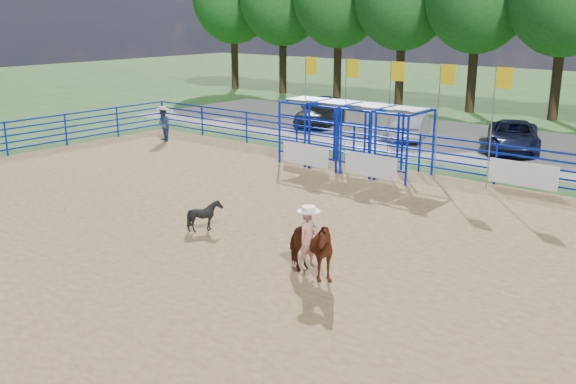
% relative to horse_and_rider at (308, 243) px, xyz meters
% --- Properties ---
extents(ground, '(120.00, 120.00, 0.00)m').
position_rel_horse_and_rider_xyz_m(ground, '(-2.91, 0.83, -0.87)').
color(ground, '#355D25').
rests_on(ground, ground).
extents(arena_dirt, '(30.00, 20.00, 0.02)m').
position_rel_horse_and_rider_xyz_m(arena_dirt, '(-2.91, 0.83, -0.86)').
color(arena_dirt, olive).
rests_on(arena_dirt, ground).
extents(gravel_strip, '(40.00, 10.00, 0.01)m').
position_rel_horse_and_rider_xyz_m(gravel_strip, '(-2.91, 17.83, -0.86)').
color(gravel_strip, gray).
rests_on(gravel_strip, ground).
extents(horse_and_rider, '(1.86, 1.14, 2.39)m').
position_rel_horse_and_rider_xyz_m(horse_and_rider, '(0.00, 0.00, 0.00)').
color(horse_and_rider, maroon).
rests_on(horse_and_rider, arena_dirt).
extents(calf, '(0.94, 0.87, 0.89)m').
position_rel_horse_and_rider_xyz_m(calf, '(-4.24, 0.79, -0.40)').
color(calf, black).
rests_on(calf, arena_dirt).
extents(spectator_cowboy, '(0.94, 0.84, 1.63)m').
position_rel_horse_and_rider_xyz_m(spectator_cowboy, '(-15.21, 8.60, -0.02)').
color(spectator_cowboy, navy).
rests_on(spectator_cowboy, arena_dirt).
extents(car_a, '(3.33, 5.06, 1.60)m').
position_rel_horse_and_rider_xyz_m(car_a, '(-12.18, 17.06, -0.05)').
color(car_a, black).
rests_on(car_a, gravel_strip).
extents(car_b, '(2.66, 4.29, 1.33)m').
position_rel_horse_and_rider_xyz_m(car_b, '(-6.39, 16.59, -0.19)').
color(car_b, gray).
rests_on(car_b, gravel_strip).
extents(car_c, '(3.72, 5.17, 1.31)m').
position_rel_horse_and_rider_xyz_m(car_c, '(-1.56, 16.98, -0.20)').
color(car_c, '#161937').
rests_on(car_c, gravel_strip).
extents(perimeter_fence, '(30.10, 20.10, 1.50)m').
position_rel_horse_and_rider_xyz_m(perimeter_fence, '(-2.91, 0.83, -0.12)').
color(perimeter_fence, '#0821BD').
rests_on(perimeter_fence, ground).
extents(chute_assembly, '(19.32, 2.41, 4.20)m').
position_rel_horse_and_rider_xyz_m(chute_assembly, '(-4.81, 9.67, 0.39)').
color(chute_assembly, '#0821BD').
rests_on(chute_assembly, ground).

